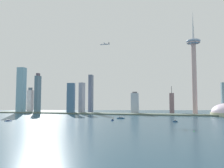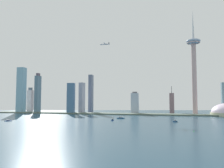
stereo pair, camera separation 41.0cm
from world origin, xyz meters
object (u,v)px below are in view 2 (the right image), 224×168
skyscraper_6 (71,98)px  boat_2 (112,120)px  skyscraper_7 (172,103)px  channel_buoy_0 (194,131)px  boat_4 (121,118)px  airplane (105,44)px  observation_tower (194,61)px  skyscraper_4 (135,103)px  boat_0 (175,121)px  boat_5 (8,121)px  skyscraper_3 (38,94)px  skyscraper_5 (70,102)px  skyscraper_8 (21,90)px  skyscraper_0 (30,101)px  skyscraper_9 (82,98)px  skyscraper_1 (91,94)px

skyscraper_6 → boat_2: skyscraper_6 is taller
skyscraper_7 → channel_buoy_0: bearing=-87.1°
boat_4 → airplane: bearing=122.2°
observation_tower → skyscraper_4: observation_tower is taller
boat_0 → boat_2: bearing=-3.4°
skyscraper_6 → boat_5: (-19.05, -274.89, -49.96)m
boat_0 → channel_buoy_0: 139.62m
airplane → skyscraper_3: bearing=7.7°
observation_tower → skyscraper_4: bearing=179.4°
boat_0 → skyscraper_4: bearing=-66.3°
skyscraper_7 → boat_4: size_ratio=5.02×
boat_0 → airplane: airplane is taller
skyscraper_5 → channel_buoy_0: (376.26, -398.41, -37.43)m
airplane → skyscraper_7: bearing=-168.2°
boat_5 → boat_0: bearing=-42.3°
skyscraper_8 → boat_2: skyscraper_8 is taller
boat_5 → boat_2: bearing=-34.9°
boat_0 → boat_4: 139.35m
skyscraper_5 → skyscraper_7: (354.24, 40.63, -3.76)m
skyscraper_0 → channel_buoy_0: bearing=-36.5°
skyscraper_7 → boat_0: size_ratio=7.88×
skyscraper_6 → airplane: (103.93, 47.92, 189.37)m
skyscraper_4 → boat_2: bearing=-93.5°
skyscraper_0 → channel_buoy_0: size_ratio=49.21×
skyscraper_3 → channel_buoy_0: bearing=-36.7°
skyscraper_4 → airplane: size_ratio=2.11×
boat_4 → boat_0: bearing=-18.7°
skyscraper_0 → airplane: size_ratio=2.69×
boat_4 → boat_5: 253.46m
observation_tower → skyscraper_8: 596.95m
skyscraper_7 → boat_4: 275.57m
observation_tower → airplane: bearing=178.5°
boat_5 → skyscraper_5: bearing=38.1°
skyscraper_0 → skyscraper_4: bearing=-2.0°
skyscraper_8 → boat_0: 568.05m
skyscraper_8 → boat_2: 446.56m
boat_4 → channel_buoy_0: size_ratio=9.78×
observation_tower → channel_buoy_0: bearing=-96.8°
observation_tower → skyscraper_9: (-366.67, -14.46, -115.95)m
skyscraper_0 → skyscraper_5: 166.55m
skyscraper_0 → skyscraper_8: bearing=-90.4°
skyscraper_5 → boat_0: (354.90, -260.43, -36.54)m
boat_5 → skyscraper_8: bearing=68.9°
boat_4 → airplane: 324.72m
skyscraper_1 → boat_5: skyscraper_1 is taller
skyscraper_1 → skyscraper_6: skyscraper_1 is taller
skyscraper_3 → channel_buoy_0: (485.55, -362.22, -66.77)m
skyscraper_7 → boat_4: bearing=-117.4°
boat_0 → airplane: 415.31m
boat_0 → boat_5: bearing=9.2°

